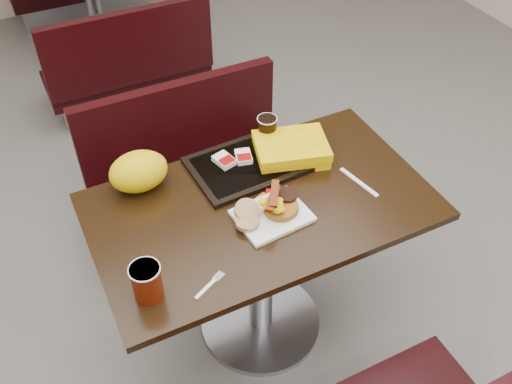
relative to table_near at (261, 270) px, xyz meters
name	(u,v)px	position (x,y,z in m)	size (l,w,h in m)	color
floor	(260,323)	(0.00, 0.00, -0.38)	(6.00, 7.00, 0.01)	slate
table_near	(261,270)	(0.00, 0.00, 0.00)	(1.20, 0.70, 0.75)	black
bench_near_n	(196,169)	(0.00, 0.70, -0.02)	(1.00, 0.46, 0.72)	black
table_far	(94,6)	(0.00, 2.60, 0.00)	(1.20, 0.70, 0.75)	black
bench_far_s	(123,54)	(0.00, 1.90, -0.02)	(1.00, 0.46, 0.72)	black
platter	(272,216)	(0.00, -0.07, 0.38)	(0.24, 0.19, 0.01)	white
pancake_stack	(281,207)	(0.04, -0.07, 0.40)	(0.12, 0.12, 0.03)	brown
sausage_patty	(287,195)	(0.08, -0.04, 0.42)	(0.08, 0.08, 0.01)	black
scrambled_eggs	(273,203)	(0.01, -0.07, 0.44)	(0.09, 0.07, 0.04)	yellow
bacon_strips	(273,197)	(0.00, -0.07, 0.47)	(0.15, 0.06, 0.01)	#441104
muffin_bottom	(247,222)	(-0.09, -0.08, 0.40)	(0.08, 0.08, 0.02)	#A27C55
muffin_top	(247,210)	(-0.08, -0.04, 0.41)	(0.09, 0.09, 0.02)	#A27C55
coffee_cup_near	(147,282)	(-0.48, -0.20, 0.44)	(0.09, 0.09, 0.13)	maroon
fork	(206,289)	(-0.32, -0.26, 0.38)	(0.12, 0.02, 0.00)	white
knife	(359,182)	(0.37, -0.06, 0.38)	(0.19, 0.02, 0.00)	white
condiment_syrup	(263,198)	(0.01, 0.02, 0.38)	(0.04, 0.03, 0.01)	#BB4D08
condiment_ketchup	(271,192)	(0.06, 0.03, 0.38)	(0.04, 0.03, 0.01)	#8C0504
tray	(247,165)	(0.04, 0.20, 0.38)	(0.42, 0.30, 0.02)	black
hashbrown_sleeve_left	(224,160)	(-0.04, 0.24, 0.41)	(0.06, 0.08, 0.02)	silver
hashbrown_sleeve_right	(244,157)	(0.04, 0.23, 0.41)	(0.06, 0.08, 0.02)	silver
coffee_cup_far	(267,129)	(0.17, 0.30, 0.45)	(0.07, 0.07, 0.10)	black
clamshell	(291,150)	(0.21, 0.18, 0.41)	(0.27, 0.20, 0.07)	#E8AF03
paper_bag	(139,171)	(-0.35, 0.27, 0.45)	(0.21, 0.16, 0.15)	#FAB608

